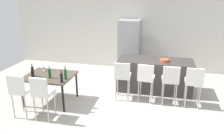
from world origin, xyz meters
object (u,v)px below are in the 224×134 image
(wine_bottle_right, at_px, (50,73))
(fruit_bowl, at_px, (164,60))
(wine_bottle_middle, at_px, (66,74))
(dining_chair_far, at_px, (42,92))
(bar_chair_middle, at_px, (146,77))
(refrigerator, at_px, (129,46))
(bar_chair_right, at_px, (170,79))
(wine_glass_end, at_px, (43,66))
(wine_bottle_far, at_px, (33,75))
(bar_chair_left, at_px, (123,75))
(dining_chair_near, at_px, (20,89))
(dining_table, at_px, (50,78))
(bar_chair_far, at_px, (194,81))
(wine_bottle_left, at_px, (33,71))
(wine_bottle_near, at_px, (62,78))
(kitchen_island, at_px, (155,75))

(wine_bottle_right, xyz_separation_m, fruit_bowl, (2.71, 1.44, 0.10))
(wine_bottle_middle, bearing_deg, dining_chair_far, -109.57)
(bar_chair_middle, height_order, refrigerator, refrigerator)
(bar_chair_right, height_order, wine_bottle_right, bar_chair_right)
(dining_chair_far, xyz_separation_m, wine_glass_end, (-0.60, 1.14, 0.17))
(wine_bottle_far, relative_size, wine_bottle_middle, 1.01)
(bar_chair_left, relative_size, dining_chair_far, 1.00)
(dining_chair_near, distance_m, wine_bottle_middle, 1.07)
(fruit_bowl, bearing_deg, dining_chair_near, -145.55)
(dining_table, distance_m, refrigerator, 3.26)
(dining_chair_far, distance_m, fruit_bowl, 3.33)
(wine_glass_end, bearing_deg, wine_bottle_right, -47.09)
(fruit_bowl, bearing_deg, wine_glass_end, -162.72)
(dining_chair_near, relative_size, wine_glass_end, 6.03)
(bar_chair_far, height_order, dining_chair_near, same)
(bar_chair_middle, xyz_separation_m, dining_chair_far, (-2.12, -1.41, 0.00))
(wine_bottle_left, relative_size, refrigerator, 0.18)
(wine_glass_end, bearing_deg, dining_chair_near, -87.43)
(wine_bottle_right, height_order, wine_bottle_left, wine_bottle_left)
(wine_bottle_right, bearing_deg, dining_chair_far, -76.40)
(bar_chair_middle, xyz_separation_m, wine_glass_end, (-2.71, -0.27, 0.17))
(dining_chair_near, bearing_deg, wine_bottle_far, 80.62)
(refrigerator, bearing_deg, wine_bottle_left, -123.18)
(bar_chair_far, distance_m, dining_chair_near, 4.07)
(fruit_bowl, bearing_deg, bar_chair_left, -145.45)
(refrigerator, bearing_deg, wine_glass_end, -126.99)
(wine_bottle_near, height_order, wine_glass_end, wine_bottle_near)
(bar_chair_middle, xyz_separation_m, wine_bottle_middle, (-1.87, -0.71, 0.17))
(bar_chair_right, bearing_deg, wine_bottle_near, -159.65)
(wine_bottle_right, distance_m, fruit_bowl, 3.08)
(wine_bottle_far, bearing_deg, wine_bottle_left, 122.67)
(bar_chair_left, distance_m, bar_chair_right, 1.21)
(kitchen_island, xyz_separation_m, fruit_bowl, (0.24, -0.09, 0.50))
(bar_chair_middle, relative_size, fruit_bowl, 4.20)
(wine_bottle_left, bearing_deg, bar_chair_right, 12.02)
(kitchen_island, distance_m, refrigerator, 1.83)
(wine_bottle_near, bearing_deg, wine_glass_end, 141.92)
(dining_chair_near, height_order, wine_bottle_left, wine_bottle_left)
(wine_bottle_near, relative_size, wine_glass_end, 1.73)
(dining_table, relative_size, dining_chair_far, 1.15)
(fruit_bowl, bearing_deg, dining_chair_far, -140.23)
(dining_chair_far, xyz_separation_m, wine_bottle_middle, (0.25, 0.70, 0.17))
(wine_bottle_left, relative_size, fruit_bowl, 1.30)
(wine_bottle_right, relative_size, wine_bottle_left, 0.92)
(dining_table, bearing_deg, wine_glass_end, 137.69)
(bar_chair_far, xyz_separation_m, dining_chair_far, (-3.28, -1.41, 0.00))
(refrigerator, xyz_separation_m, fruit_bowl, (1.23, -1.56, 0.04))
(dining_chair_far, height_order, wine_glass_end, dining_chair_far)
(wine_bottle_left, bearing_deg, dining_chair_near, -82.28)
(wine_bottle_left, xyz_separation_m, wine_bottle_middle, (0.89, 0.00, 0.00))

